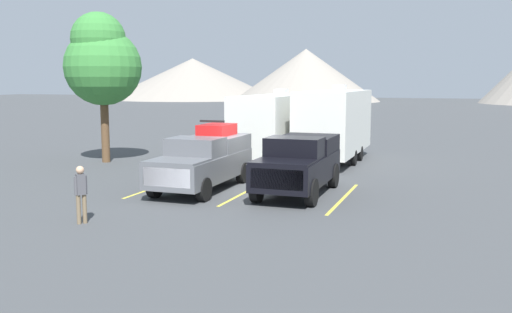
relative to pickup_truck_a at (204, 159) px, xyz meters
name	(u,v)px	position (x,y,z in m)	size (l,w,h in m)	color
ground_plane	(254,188)	(1.75, 0.80, -1.17)	(240.00, 240.00, 0.00)	#3F4244
pickup_truck_a	(204,159)	(0.00, 0.00, 0.00)	(2.21, 5.57, 2.59)	#595B60
pickup_truck_b	(299,162)	(3.69, 0.30, 0.00)	(2.23, 5.25, 2.15)	black
lot_stripe_a	(161,185)	(-1.91, 0.03, -1.16)	(0.12, 5.50, 0.01)	gold
lot_stripe_b	(247,191)	(1.75, 0.03, -1.16)	(0.12, 5.50, 0.01)	gold
lot_stripe_c	(343,198)	(5.41, 0.03, -1.16)	(0.12, 5.50, 0.01)	gold
camper_trailer_a	(275,123)	(0.18, 8.26, 0.79)	(2.53, 8.67, 3.70)	silver
camper_trailer_b	(335,122)	(3.22, 8.80, 0.91)	(2.60, 8.68, 3.94)	silver
person_a	(81,191)	(-1.09, -6.09, -0.19)	(0.31, 0.32, 1.70)	#726047
tree_a	(102,61)	(-7.78, 4.72, 3.97)	(3.85, 3.85, 7.51)	brown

